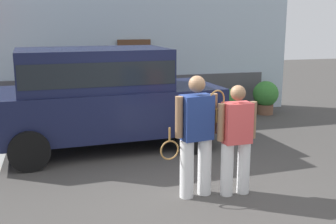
{
  "coord_description": "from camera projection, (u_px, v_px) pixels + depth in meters",
  "views": [
    {
      "loc": [
        -1.9,
        -5.48,
        2.55
      ],
      "look_at": [
        -0.02,
        1.2,
        1.05
      ],
      "focal_mm": 44.39,
      "sensor_mm": 36.0,
      "label": 1
    }
  ],
  "objects": [
    {
      "name": "potted_plant_by_porch",
      "position": [
        229.0,
        101.0,
        11.55
      ],
      "size": [
        0.57,
        0.57,
        0.75
      ],
      "color": "#9E5638",
      "rests_on": "ground_plane"
    },
    {
      "name": "potted_plant_secondary",
      "position": [
        266.0,
        96.0,
        11.69
      ],
      "size": [
        0.71,
        0.71,
        0.94
      ],
      "color": "brown",
      "rests_on": "ground_plane"
    },
    {
      "name": "tennis_player_woman",
      "position": [
        236.0,
        138.0,
        6.13
      ],
      "size": [
        0.76,
        0.27,
        1.67
      ],
      "rotation": [
        0.0,
        0.0,
        3.17
      ],
      "color": "white",
      "rests_on": "ground_plane"
    },
    {
      "name": "parked_suv",
      "position": [
        101.0,
        93.0,
        8.4
      ],
      "size": [
        4.69,
        2.36,
        2.05
      ],
      "rotation": [
        0.0,
        0.0,
        0.05
      ],
      "color": "#141938",
      "rests_on": "ground_plane"
    },
    {
      "name": "ground_plane",
      "position": [
        191.0,
        197.0,
        6.2
      ],
      "size": [
        40.0,
        40.0,
        0.0
      ],
      "primitive_type": "plane",
      "color": "#423F3D"
    },
    {
      "name": "house_frontage",
      "position": [
        123.0,
        58.0,
        11.32
      ],
      "size": [
        9.77,
        0.4,
        3.42
      ],
      "color": "silver",
      "rests_on": "ground_plane"
    },
    {
      "name": "tennis_player_man",
      "position": [
        196.0,
        135.0,
        6.06
      ],
      "size": [
        0.92,
        0.34,
        1.81
      ],
      "rotation": [
        0.0,
        0.0,
        3.29
      ],
      "color": "white",
      "rests_on": "ground_plane"
    }
  ]
}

